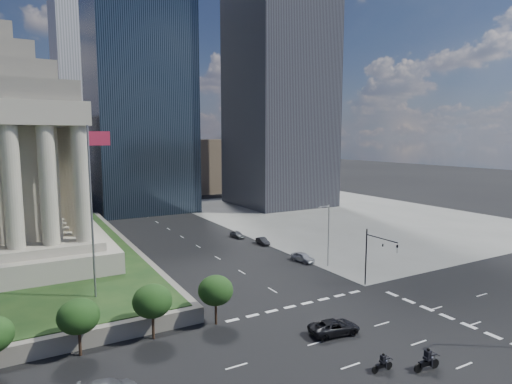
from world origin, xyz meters
TOP-DOWN VIEW (x-y plane):
  - ground at (0.00, 100.00)m, footprint 500.00×500.00m
  - sidewalk_ne at (46.00, 60.00)m, footprint 68.00×90.00m
  - flagpole at (-21.83, 24.00)m, footprint 2.52×0.24m
  - midrise_glass at (2.00, 95.00)m, footprint 26.00×26.00m
  - highrise_ne at (42.00, 85.00)m, footprint 26.00×28.00m
  - building_filler_ne at (32.00, 130.00)m, footprint 20.00×30.00m
  - building_filler_nw at (-30.00, 130.00)m, footprint 24.00×30.00m
  - traffic_signal_ne at (12.50, 13.70)m, footprint 0.30×5.74m
  - street_lamp_north at (13.33, 25.00)m, footprint 2.13×0.22m
  - pickup_truck at (-1.17, 5.69)m, footprint 3.31×5.79m
  - parked_sedan_near at (11.50, 29.06)m, footprint 4.68×2.43m
  - parked_sedan_mid at (11.50, 42.33)m, footprint 1.68×4.02m
  - parked_sedan_far at (9.75, 49.80)m, footprint 4.16×1.83m
  - motorcycle_lead at (1.36, -3.86)m, footprint 2.87×1.05m
  - motorcycle_trail at (-2.19, -2.04)m, footprint 2.30×0.77m

SIDE VIEW (x-z plane):
  - ground at x=0.00m, z-range 0.00..0.00m
  - sidewalk_ne at x=46.00m, z-range 0.00..0.03m
  - parked_sedan_mid at x=11.50m, z-range 0.00..1.29m
  - parked_sedan_far at x=9.75m, z-range 0.00..1.39m
  - parked_sedan_near at x=11.50m, z-range 0.00..1.52m
  - pickup_truck at x=-1.17m, z-range 0.00..1.52m
  - motorcycle_trail at x=-2.19m, z-range 0.00..1.69m
  - motorcycle_lead at x=1.36m, z-range 0.00..2.09m
  - traffic_signal_ne at x=12.50m, z-range 1.25..9.25m
  - street_lamp_north at x=13.33m, z-range 0.66..10.66m
  - building_filler_ne at x=32.00m, z-range 0.00..20.00m
  - flagpole at x=-21.83m, z-range 3.11..23.11m
  - building_filler_nw at x=-30.00m, z-range 0.00..28.00m
  - midrise_glass at x=2.00m, z-range 0.00..60.00m
  - highrise_ne at x=42.00m, z-range 0.00..100.00m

